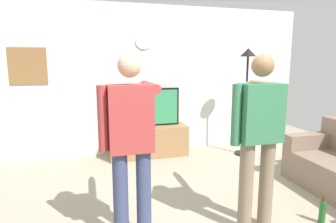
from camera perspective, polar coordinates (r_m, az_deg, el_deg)
name	(u,v)px	position (r m, az deg, el deg)	size (l,w,h in m)	color
back_wall	(141,80)	(5.36, -5.34, 6.25)	(6.40, 0.10, 2.70)	silver
tv_stand	(148,141)	(5.21, -3.93, -5.89)	(1.39, 0.52, 0.54)	#997047
television	(147,107)	(5.12, -4.11, 0.84)	(1.16, 0.07, 0.68)	black
wall_clock	(144,41)	(5.31, -4.84, 13.86)	(0.31, 0.31, 0.03)	white
framed_picture	(28,66)	(5.28, -26.06, 8.16)	(0.58, 0.04, 0.60)	olive
floor_lamp	(247,80)	(5.28, 15.42, 6.11)	(0.32, 0.32, 1.92)	black
person_standing_nearer_lamp	(131,139)	(2.64, -7.39, -5.36)	(0.58, 0.78, 1.76)	#384266
person_standing_nearer_couch	(258,133)	(2.93, 17.50, -4.09)	(0.60, 0.78, 1.75)	#7A6B56
beverage_bottle	(322,212)	(3.58, 28.34, -17.17)	(0.07, 0.07, 0.31)	#1E5923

